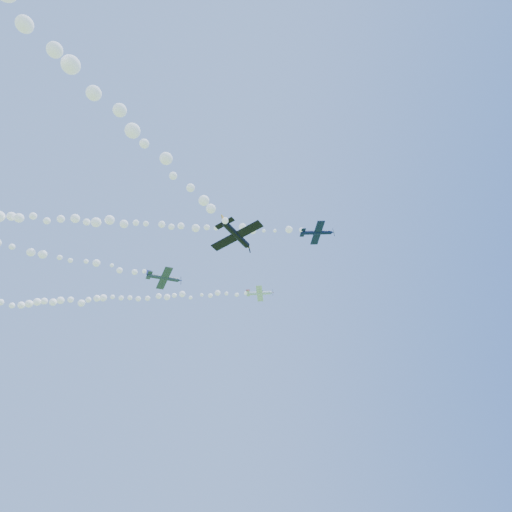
{
  "coord_description": "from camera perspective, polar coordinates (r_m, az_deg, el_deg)",
  "views": [
    {
      "loc": [
        -5.76,
        -67.65,
        2.0
      ],
      "look_at": [
        2.03,
        -4.97,
        45.14
      ],
      "focal_mm": 30.0,
      "sensor_mm": 36.0,
      "label": 1
    }
  ],
  "objects": [
    {
      "name": "plane_navy",
      "position": [
        75.58,
        8.16,
        3.12
      ],
      "size": [
        6.34,
        6.57,
        1.71
      ],
      "rotation": [
        -0.02,
        -0.09,
        -0.04
      ],
      "color": "#0E183E"
    },
    {
      "name": "plane_black",
      "position": [
        63.02,
        -2.61,
        2.8
      ],
      "size": [
        7.51,
        7.21,
        2.31
      ],
      "rotation": [
        -0.21,
        -0.03,
        0.95
      ],
      "color": "black"
    },
    {
      "name": "plane_grey",
      "position": [
        78.35,
        -12.15,
        -2.86
      ],
      "size": [
        6.5,
        6.88,
        1.75
      ],
      "rotation": [
        -0.11,
        -0.06,
        0.31
      ],
      "color": "#35414D"
    },
    {
      "name": "plane_white",
      "position": [
        95.42,
        0.48,
        -4.98
      ],
      "size": [
        6.28,
        6.66,
        1.85
      ],
      "rotation": [
        -0.05,
        -0.01,
        -0.19
      ],
      "color": "white"
    },
    {
      "name": "smoke_trail_white",
      "position": [
        104.02,
        -20.51,
        -5.49
      ],
      "size": [
        69.31,
        15.33,
        2.72
      ],
      "primitive_type": null,
      "color": "white"
    },
    {
      "name": "smoke_trail_navy",
      "position": [
        76.88,
        -20.39,
        4.32
      ],
      "size": [
        71.35,
        4.76,
        2.52
      ],
      "primitive_type": null,
      "color": "white"
    }
  ]
}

